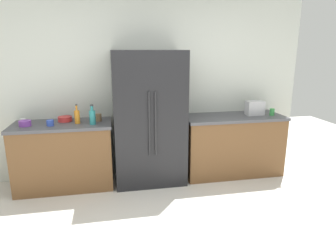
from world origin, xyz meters
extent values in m
cube|color=silver|center=(0.00, 2.03, 1.35)|extent=(4.61, 0.10, 2.69)
cube|color=brown|center=(-1.21, 1.67, 0.42)|extent=(1.24, 0.60, 0.85)
cube|color=#4C4C51|center=(-1.21, 1.67, 0.87)|extent=(1.27, 0.63, 0.04)
cube|color=brown|center=(1.18, 1.67, 0.42)|extent=(1.43, 0.60, 0.85)
cube|color=#4C4C51|center=(1.18, 1.67, 0.87)|extent=(1.46, 0.63, 0.04)
cube|color=black|center=(-0.06, 1.64, 0.91)|extent=(0.96, 0.63, 1.82)
cylinder|color=#262628|center=(-0.10, 1.31, 0.91)|extent=(0.02, 0.02, 0.82)
cylinder|color=#262628|center=(-0.02, 1.31, 0.91)|extent=(0.02, 0.02, 0.82)
cube|color=silver|center=(1.51, 1.67, 0.99)|extent=(0.25, 0.15, 0.21)
cylinder|color=teal|center=(-0.81, 1.54, 0.98)|extent=(0.08, 0.08, 0.18)
cylinder|color=teal|center=(-0.81, 1.54, 1.10)|extent=(0.04, 0.04, 0.06)
cylinder|color=#333338|center=(-0.81, 1.54, 1.14)|extent=(0.04, 0.04, 0.02)
cylinder|color=orange|center=(-1.01, 1.64, 0.97)|extent=(0.07, 0.07, 0.17)
cylinder|color=orange|center=(-1.01, 1.64, 1.09)|extent=(0.02, 0.02, 0.07)
cylinder|color=#333338|center=(-1.01, 1.64, 1.13)|extent=(0.03, 0.03, 0.02)
cylinder|color=blue|center=(-1.34, 1.58, 0.92)|extent=(0.09, 0.09, 0.07)
cylinder|color=green|center=(1.74, 1.59, 0.94)|extent=(0.07, 0.07, 0.10)
cylinder|color=white|center=(-1.70, 1.74, 0.92)|extent=(0.07, 0.07, 0.07)
cylinder|color=brown|center=(-0.74, 1.71, 0.94)|extent=(0.08, 0.08, 0.10)
cylinder|color=purple|center=(-1.64, 1.62, 0.92)|extent=(0.15, 0.15, 0.07)
cylinder|color=red|center=(-1.18, 1.79, 0.92)|extent=(0.18, 0.18, 0.06)
camera|label=1|loc=(-0.58, -2.30, 1.83)|focal=31.82mm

